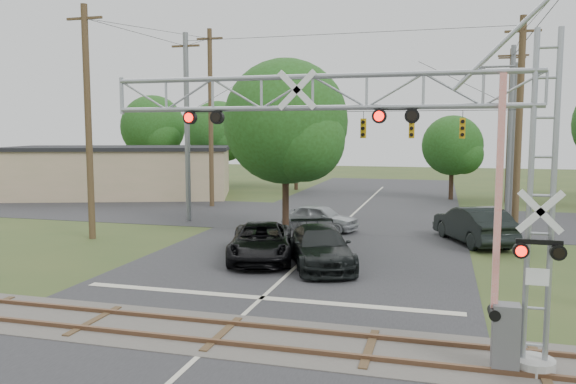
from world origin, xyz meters
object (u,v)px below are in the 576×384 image
(traffic_signal_span, at_px, (356,128))
(sedan_silver, at_px, (320,217))
(crossing_gantry, at_px, (394,163))
(streetlight, at_px, (511,133))
(car_dark, at_px, (321,247))
(pickup_black, at_px, (261,242))
(commercial_building, at_px, (122,171))

(traffic_signal_span, height_order, sedan_silver, traffic_signal_span)
(crossing_gantry, relative_size, sedan_silver, 2.55)
(streetlight, bearing_deg, car_dark, -119.50)
(pickup_black, distance_m, streetlight, 19.68)
(crossing_gantry, distance_m, pickup_black, 11.93)
(traffic_signal_span, bearing_deg, pickup_black, -106.55)
(traffic_signal_span, height_order, streetlight, traffic_signal_span)
(pickup_black, bearing_deg, commercial_building, 118.63)
(sedan_silver, bearing_deg, commercial_building, 72.75)
(pickup_black, height_order, car_dark, car_dark)
(traffic_signal_span, bearing_deg, streetlight, 34.54)
(traffic_signal_span, distance_m, pickup_black, 10.70)
(traffic_signal_span, xyz_separation_m, sedan_silver, (-1.77, -1.22, -5.01))
(streetlight, bearing_deg, pickup_black, -127.31)
(traffic_signal_span, relative_size, commercial_building, 0.95)
(sedan_silver, xyz_separation_m, streetlight, (10.66, 7.34, 4.75))
(commercial_building, relative_size, streetlight, 2.08)
(streetlight, bearing_deg, sedan_silver, -145.46)
(streetlight, bearing_deg, commercial_building, 170.95)
(sedan_silver, bearing_deg, car_dark, -153.76)
(traffic_signal_span, xyz_separation_m, pickup_black, (-2.70, -9.08, -4.96))
(crossing_gantry, relative_size, streetlight, 1.13)
(sedan_silver, relative_size, commercial_building, 0.21)
(crossing_gantry, relative_size, pickup_black, 1.95)
(crossing_gantry, relative_size, car_dark, 1.97)
(crossing_gantry, height_order, pickup_black, crossing_gantry)
(traffic_signal_span, relative_size, streetlight, 1.97)
(car_dark, distance_m, sedan_silver, 8.51)
(car_dark, xyz_separation_m, sedan_silver, (-1.80, 8.32, -0.07))
(crossing_gantry, bearing_deg, commercial_building, 130.98)
(pickup_black, bearing_deg, sedan_silver, 68.23)
(car_dark, bearing_deg, pickup_black, 149.56)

